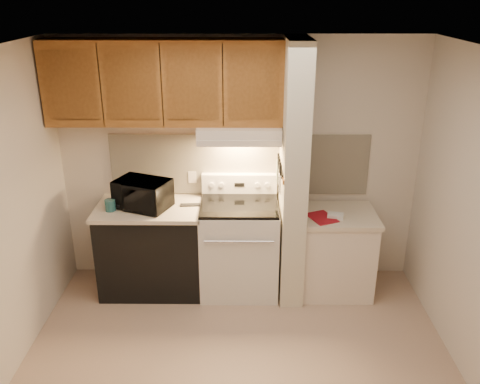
{
  "coord_description": "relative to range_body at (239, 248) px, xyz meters",
  "views": [
    {
      "loc": [
        0.04,
        -3.36,
        2.89
      ],
      "look_at": [
        0.01,
        0.75,
        1.23
      ],
      "focal_mm": 38.0,
      "sensor_mm": 36.0,
      "label": 1
    }
  ],
  "objects": [
    {
      "name": "cab_gap_b",
      "position": [
        -0.69,
        0.01,
        1.62
      ],
      "size": [
        0.01,
        0.01,
        0.73
      ],
      "primitive_type": "cube",
      "color": "black",
      "rests_on": "upper_cabinets"
    },
    {
      "name": "range_hood",
      "position": [
        0.0,
        0.12,
        1.17
      ],
      "size": [
        0.78,
        0.44,
        0.15
      ],
      "primitive_type": "cube",
      "color": "silver",
      "rests_on": "upper_cabinets"
    },
    {
      "name": "knife_handle_d",
      "position": [
        0.38,
        0.04,
        0.91
      ],
      "size": [
        0.02,
        0.02,
        0.1
      ],
      "primitive_type": "cylinder",
      "color": "black",
      "rests_on": "knife_strip"
    },
    {
      "name": "knife_blade_c",
      "position": [
        0.38,
        -0.06,
        0.74
      ],
      "size": [
        0.01,
        0.04,
        0.2
      ],
      "primitive_type": "cube",
      "color": "silver",
      "rests_on": "knife_strip"
    },
    {
      "name": "range_knob_right_outer",
      "position": [
        0.28,
        0.24,
        0.59
      ],
      "size": [
        0.05,
        0.02,
        0.05
      ],
      "primitive_type": "cylinder",
      "rotation": [
        1.57,
        0.0,
        0.0
      ],
      "color": "silver",
      "rests_on": "range_backguard"
    },
    {
      "name": "knife_blade_d",
      "position": [
        0.38,
        0.04,
        0.76
      ],
      "size": [
        0.01,
        0.04,
        0.16
      ],
      "primitive_type": "cube",
      "color": "silver",
      "rests_on": "knife_strip"
    },
    {
      "name": "range_backguard",
      "position": [
        0.0,
        0.28,
        0.59
      ],
      "size": [
        0.76,
        0.08,
        0.2
      ],
      "primitive_type": "cube",
      "color": "silver",
      "rests_on": "range_body"
    },
    {
      "name": "ceiling",
      "position": [
        0.0,
        -1.16,
        2.04
      ],
      "size": [
        3.6,
        3.6,
        0.0
      ],
      "primitive_type": "plane",
      "rotation": [
        3.14,
        0.0,
        0.0
      ],
      "color": "white",
      "rests_on": "wall_back"
    },
    {
      "name": "upper_cabinets",
      "position": [
        -0.69,
        0.17,
        1.62
      ],
      "size": [
        2.18,
        0.33,
        0.77
      ],
      "primitive_type": "cube",
      "color": "#965C27",
      "rests_on": "wall_back"
    },
    {
      "name": "cab_door_a",
      "position": [
        -1.51,
        0.01,
        1.62
      ],
      "size": [
        0.46,
        0.01,
        0.63
      ],
      "primitive_type": "cube",
      "color": "#965C27",
      "rests_on": "upper_cabinets"
    },
    {
      "name": "oven_handle",
      "position": [
        0.0,
        -0.35,
        0.26
      ],
      "size": [
        0.65,
        0.02,
        0.02
      ],
      "primitive_type": "cylinder",
      "rotation": [
        0.0,
        1.57,
        0.0
      ],
      "color": "silver",
      "rests_on": "range_body"
    },
    {
      "name": "oven_window",
      "position": [
        0.0,
        -0.32,
        0.04
      ],
      "size": [
        0.5,
        0.01,
        0.3
      ],
      "primitive_type": "cube",
      "color": "black",
      "rests_on": "range_body"
    },
    {
      "name": "range_knob_left_outer",
      "position": [
        -0.28,
        0.24,
        0.59
      ],
      "size": [
        0.05,
        0.02,
        0.05
      ],
      "primitive_type": "cylinder",
      "rotation": [
        1.57,
        0.0,
        0.0
      ],
      "color": "silver",
      "rests_on": "range_backguard"
    },
    {
      "name": "hood_lip",
      "position": [
        0.0,
        -0.08,
        1.12
      ],
      "size": [
        0.78,
        0.04,
        0.06
      ],
      "primitive_type": "cube",
      "color": "silver",
      "rests_on": "range_hood"
    },
    {
      "name": "cab_door_b",
      "position": [
        -0.96,
        0.01,
        1.62
      ],
      "size": [
        0.46,
        0.01,
        0.63
      ],
      "primitive_type": "cube",
      "color": "#965C27",
      "rests_on": "upper_cabinets"
    },
    {
      "name": "left_countertop",
      "position": [
        -0.88,
        0.01,
        0.43
      ],
      "size": [
        1.04,
        0.67,
        0.04
      ],
      "primitive_type": "cube",
      "color": "beige",
      "rests_on": "dishwasher_front"
    },
    {
      "name": "cab_door_d",
      "position": [
        0.13,
        0.01,
        1.62
      ],
      "size": [
        0.46,
        0.01,
        0.63
      ],
      "primitive_type": "cube",
      "color": "#965C27",
      "rests_on": "upper_cabinets"
    },
    {
      "name": "cooktop",
      "position": [
        0.0,
        0.0,
        0.48
      ],
      "size": [
        0.74,
        0.64,
        0.03
      ],
      "primitive_type": "cube",
      "color": "black",
      "rests_on": "range_body"
    },
    {
      "name": "range_knob_right_inner",
      "position": [
        0.18,
        0.24,
        0.59
      ],
      "size": [
        0.05,
        0.02,
        0.05
      ],
      "primitive_type": "cylinder",
      "rotation": [
        1.57,
        0.0,
        0.0
      ],
      "color": "silver",
      "rests_on": "range_backguard"
    },
    {
      "name": "knife_blade_a",
      "position": [
        0.38,
        -0.23,
        0.76
      ],
      "size": [
        0.01,
        0.03,
        0.16
      ],
      "primitive_type": "cube",
      "color": "silver",
      "rests_on": "knife_strip"
    },
    {
      "name": "knife_handle_a",
      "position": [
        0.38,
        -0.22,
        0.91
      ],
      "size": [
        0.02,
        0.02,
        0.1
      ],
      "primitive_type": "cylinder",
      "color": "black",
      "rests_on": "knife_strip"
    },
    {
      "name": "knife_handle_e",
      "position": [
        0.38,
        0.12,
        0.91
      ],
      "size": [
        0.02,
        0.02,
        0.1
      ],
      "primitive_type": "cylinder",
      "color": "black",
      "rests_on": "knife_strip"
    },
    {
      "name": "right_countertop",
      "position": [
        0.97,
        -0.01,
        0.37
      ],
      "size": [
        0.74,
        0.64,
        0.04
      ],
      "primitive_type": "cube",
      "color": "beige",
      "rests_on": "right_cab_base"
    },
    {
      "name": "teal_jar",
      "position": [
        -1.23,
        -0.09,
        0.51
      ],
      "size": [
        0.11,
        0.11,
        0.11
      ],
      "primitive_type": "cylinder",
      "rotation": [
        0.0,
        0.0,
        0.07
      ],
      "color": "#265A5C",
      "rests_on": "left_countertop"
    },
    {
      "name": "backsplash",
      "position": [
        0.0,
        0.33,
        0.78
      ],
      "size": [
        2.6,
        0.02,
        0.63
      ],
      "primitive_type": "cube",
      "color": "#F6E9CB",
      "rests_on": "wall_back"
    },
    {
      "name": "range_knob_left_inner",
      "position": [
        -0.18,
        0.24,
        0.59
      ],
      "size": [
        0.05,
        0.02,
        0.05
      ],
      "primitive_type": "cylinder",
      "rotation": [
        1.57,
        0.0,
        0.0
      ],
      "color": "silver",
      "rests_on": "range_backguard"
    },
    {
      "name": "partition_pillar",
      "position": [
        0.51,
        -0.01,
        0.79
      ],
      "size": [
        0.22,
        0.7,
        2.5
      ],
      "primitive_type": "cube",
      "color": "beige",
      "rests_on": "floor"
    },
    {
      "name": "wall_back",
      "position": [
        0.0,
        0.34,
        0.79
      ],
      "size": [
        3.6,
        2.5,
        0.02
      ],
      "primitive_type": "cube",
      "rotation": [
        1.57,
        0.0,
        0.0
      ],
      "color": "beige",
      "rests_on": "floor"
    },
    {
      "name": "microwave",
      "position": [
        -0.93,
        -0.01,
        0.59
      ],
      "size": [
        0.6,
        0.51,
        0.28
      ],
      "primitive_type": "imported",
      "rotation": [
        0.0,
        0.0,
        -0.38
      ],
      "color": "black",
      "rests_on": "left_countertop"
    },
    {
      "name": "white_box",
      "position": [
        0.92,
        -0.11,
        0.41
      ],
      "size": [
        0.17,
        0.13,
        0.04
      ],
      "primitive_type": "cube",
      "rotation": [
        0.0,
        0.0,
        -0.22
      ],
      "color": "white",
      "rests_on": "right_countertop"
    },
    {
      "name": "knife_handle_c",
      "position": [
        0.38,
        -0.04,
        0.91
      ],
      "size": [
        0.02,
        0.02,
        0.1
      ],
      "primitive_type": "cylinder",
      "color": "black",
      "rests_on": "knife_strip"
    },
    {
      "name": "oven_mitt",
      "position": [
        0.38,
        0.17,
        0.77
      ],
      "size": [
        0.03,
        0.09,
        0.22
      ],
      "primitive_type": "cube",
      "color": "gray",
      "rests_on": "partition_pillar"
    },
    {
      "name": "pillar_trim",
      "position": [
        0.39,
        -0.01,
        0.84
      ],
      "size": [
        0.01,
        0.7,
        0.04
      ],
      "primitive_type": "cube",
      "color": "#965C27",
      "rests_on": "partition_pillar"
    },
    {
      "name": "spoon_rest",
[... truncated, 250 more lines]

